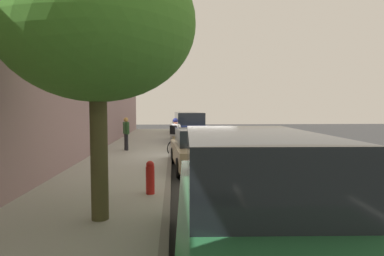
{
  "coord_description": "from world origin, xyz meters",
  "views": [
    {
      "loc": [
        1.45,
        14.3,
        2.32
      ],
      "look_at": [
        0.44,
        -2.94,
        1.21
      ],
      "focal_mm": 30.05,
      "sensor_mm": 36.0,
      "label": 1
    }
  ],
  "objects_px": {
    "parked_pickup_grey_nearest": "(185,124)",
    "bicycle_at_curb": "(180,147)",
    "parked_suv_dark_blue_second": "(189,127)",
    "fire_hydrant": "(150,177)",
    "parked_sedan_tan_mid": "(198,149)",
    "cyclist_with_backpack": "(175,132)",
    "street_tree_near_cyclist": "(97,24)",
    "pedestrian_on_phone": "(126,132)",
    "parked_suv_green_far": "(251,205)"
  },
  "relations": [
    {
      "from": "street_tree_near_cyclist",
      "to": "parked_sedan_tan_mid",
      "type": "bearing_deg",
      "value": -112.51
    },
    {
      "from": "street_tree_near_cyclist",
      "to": "fire_hydrant",
      "type": "bearing_deg",
      "value": -115.17
    },
    {
      "from": "parked_sedan_tan_mid",
      "to": "pedestrian_on_phone",
      "type": "height_order",
      "value": "pedestrian_on_phone"
    },
    {
      "from": "bicycle_at_curb",
      "to": "street_tree_near_cyclist",
      "type": "relative_size",
      "value": 0.25
    },
    {
      "from": "parked_suv_dark_blue_second",
      "to": "parked_suv_green_far",
      "type": "height_order",
      "value": "same"
    },
    {
      "from": "parked_suv_dark_blue_second",
      "to": "pedestrian_on_phone",
      "type": "relative_size",
      "value": 2.87
    },
    {
      "from": "bicycle_at_curb",
      "to": "street_tree_near_cyclist",
      "type": "xyz_separation_m",
      "value": [
        1.74,
        9.54,
        3.5
      ]
    },
    {
      "from": "street_tree_near_cyclist",
      "to": "pedestrian_on_phone",
      "type": "relative_size",
      "value": 3.13
    },
    {
      "from": "bicycle_at_curb",
      "to": "cyclist_with_backpack",
      "type": "relative_size",
      "value": 0.73
    },
    {
      "from": "parked_suv_green_far",
      "to": "pedestrian_on_phone",
      "type": "relative_size",
      "value": 2.85
    },
    {
      "from": "parked_pickup_grey_nearest",
      "to": "parked_sedan_tan_mid",
      "type": "bearing_deg",
      "value": 89.79
    },
    {
      "from": "parked_sedan_tan_mid",
      "to": "cyclist_with_backpack",
      "type": "relative_size",
      "value": 2.52
    },
    {
      "from": "parked_suv_green_far",
      "to": "fire_hydrant",
      "type": "xyz_separation_m",
      "value": [
        1.61,
        -3.89,
        -0.46
      ]
    },
    {
      "from": "street_tree_near_cyclist",
      "to": "fire_hydrant",
      "type": "relative_size",
      "value": 6.23
    },
    {
      "from": "fire_hydrant",
      "to": "pedestrian_on_phone",
      "type": "bearing_deg",
      "value": -77.84
    },
    {
      "from": "parked_pickup_grey_nearest",
      "to": "street_tree_near_cyclist",
      "type": "height_order",
      "value": "street_tree_near_cyclist"
    },
    {
      "from": "street_tree_near_cyclist",
      "to": "fire_hydrant",
      "type": "distance_m",
      "value": 3.87
    },
    {
      "from": "parked_sedan_tan_mid",
      "to": "cyclist_with_backpack",
      "type": "distance_m",
      "value": 4.39
    },
    {
      "from": "cyclist_with_backpack",
      "to": "street_tree_near_cyclist",
      "type": "xyz_separation_m",
      "value": [
        1.53,
        9.97,
        2.78
      ]
    },
    {
      "from": "parked_suv_green_far",
      "to": "street_tree_near_cyclist",
      "type": "distance_m",
      "value": 4.31
    },
    {
      "from": "parked_pickup_grey_nearest",
      "to": "cyclist_with_backpack",
      "type": "bearing_deg",
      "value": 85.47
    },
    {
      "from": "parked_sedan_tan_mid",
      "to": "parked_suv_green_far",
      "type": "distance_m",
      "value": 7.77
    },
    {
      "from": "parked_suv_dark_blue_second",
      "to": "parked_suv_green_far",
      "type": "xyz_separation_m",
      "value": [
        0.0,
        16.76,
        0.0
      ]
    },
    {
      "from": "parked_suv_dark_blue_second",
      "to": "pedestrian_on_phone",
      "type": "height_order",
      "value": "parked_suv_dark_blue_second"
    },
    {
      "from": "parked_suv_dark_blue_second",
      "to": "street_tree_near_cyclist",
      "type": "height_order",
      "value": "street_tree_near_cyclist"
    },
    {
      "from": "parked_sedan_tan_mid",
      "to": "street_tree_near_cyclist",
      "type": "bearing_deg",
      "value": 67.49
    },
    {
      "from": "cyclist_with_backpack",
      "to": "parked_pickup_grey_nearest",
      "type": "bearing_deg",
      "value": -94.53
    },
    {
      "from": "parked_sedan_tan_mid",
      "to": "fire_hydrant",
      "type": "bearing_deg",
      "value": 68.76
    },
    {
      "from": "parked_pickup_grey_nearest",
      "to": "bicycle_at_curb",
      "type": "distance_m",
      "value": 11.54
    },
    {
      "from": "parked_suv_green_far",
      "to": "pedestrian_on_phone",
      "type": "distance_m",
      "value": 12.77
    },
    {
      "from": "parked_suv_green_far",
      "to": "pedestrian_on_phone",
      "type": "bearing_deg",
      "value": -74.44
    },
    {
      "from": "parked_sedan_tan_mid",
      "to": "pedestrian_on_phone",
      "type": "bearing_deg",
      "value": -53.81
    },
    {
      "from": "parked_sedan_tan_mid",
      "to": "parked_suv_green_far",
      "type": "xyz_separation_m",
      "value": [
        -0.11,
        7.77,
        0.27
      ]
    },
    {
      "from": "street_tree_near_cyclist",
      "to": "fire_hydrant",
      "type": "xyz_separation_m",
      "value": [
        -0.84,
        -1.8,
        -3.32
      ]
    },
    {
      "from": "bicycle_at_curb",
      "to": "fire_hydrant",
      "type": "relative_size",
      "value": 1.55
    },
    {
      "from": "parked_suv_green_far",
      "to": "cyclist_with_backpack",
      "type": "distance_m",
      "value": 12.1
    },
    {
      "from": "parked_pickup_grey_nearest",
      "to": "cyclist_with_backpack",
      "type": "distance_m",
      "value": 11.11
    },
    {
      "from": "parked_pickup_grey_nearest",
      "to": "fire_hydrant",
      "type": "bearing_deg",
      "value": 85.36
    },
    {
      "from": "parked_suv_dark_blue_second",
      "to": "parked_suv_green_far",
      "type": "relative_size",
      "value": 1.01
    },
    {
      "from": "parked_suv_dark_blue_second",
      "to": "fire_hydrant",
      "type": "xyz_separation_m",
      "value": [
        1.62,
        12.86,
        -0.46
      ]
    },
    {
      "from": "parked_pickup_grey_nearest",
      "to": "parked_sedan_tan_mid",
      "type": "height_order",
      "value": "parked_pickup_grey_nearest"
    },
    {
      "from": "parked_suv_dark_blue_second",
      "to": "fire_hydrant",
      "type": "relative_size",
      "value": 5.72
    },
    {
      "from": "cyclist_with_backpack",
      "to": "pedestrian_on_phone",
      "type": "height_order",
      "value": "pedestrian_on_phone"
    },
    {
      "from": "cyclist_with_backpack",
      "to": "street_tree_near_cyclist",
      "type": "bearing_deg",
      "value": 81.28
    },
    {
      "from": "bicycle_at_curb",
      "to": "cyclist_with_backpack",
      "type": "bearing_deg",
      "value": -63.71
    },
    {
      "from": "parked_pickup_grey_nearest",
      "to": "parked_suv_green_far",
      "type": "xyz_separation_m",
      "value": [
        -0.05,
        23.14,
        0.13
      ]
    },
    {
      "from": "parked_suv_dark_blue_second",
      "to": "cyclist_with_backpack",
      "type": "relative_size",
      "value": 2.69
    },
    {
      "from": "parked_pickup_grey_nearest",
      "to": "bicycle_at_curb",
      "type": "height_order",
      "value": "parked_pickup_grey_nearest"
    },
    {
      "from": "parked_pickup_grey_nearest",
      "to": "pedestrian_on_phone",
      "type": "height_order",
      "value": "parked_pickup_grey_nearest"
    },
    {
      "from": "parked_suv_dark_blue_second",
      "to": "pedestrian_on_phone",
      "type": "bearing_deg",
      "value": 52.43
    }
  ]
}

